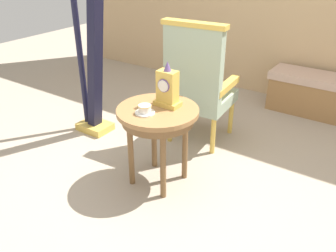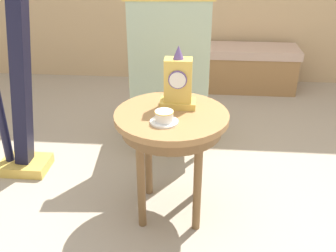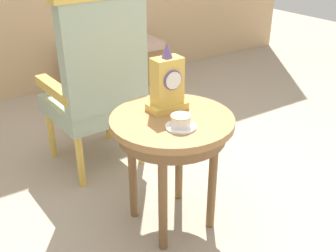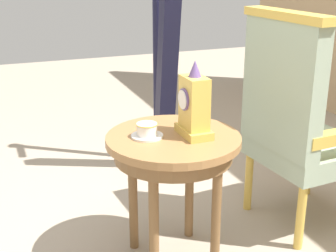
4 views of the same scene
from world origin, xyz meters
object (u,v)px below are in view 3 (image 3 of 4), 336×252
(mantel_clock, at_px, (167,84))
(window_bench, at_px, (115,65))
(teacup_left, at_px, (181,122))
(side_table, at_px, (172,133))
(armchair, at_px, (98,83))

(mantel_clock, relative_size, window_bench, 0.37)
(teacup_left, distance_m, mantel_clock, 0.23)
(side_table, bearing_deg, mantel_clock, 71.75)
(side_table, xyz_separation_m, teacup_left, (-0.03, -0.11, 0.11))
(side_table, relative_size, teacup_left, 4.43)
(side_table, relative_size, window_bench, 0.69)
(side_table, height_order, armchair, armchair)
(armchair, distance_m, window_bench, 1.51)
(window_bench, bearing_deg, armchair, -119.41)
(teacup_left, distance_m, window_bench, 2.25)
(mantel_clock, height_order, window_bench, mantel_clock)
(teacup_left, relative_size, mantel_clock, 0.42)
(side_table, height_order, mantel_clock, mantel_clock)
(window_bench, bearing_deg, teacup_left, -107.89)
(side_table, xyz_separation_m, armchair, (-0.07, 0.71, 0.05))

